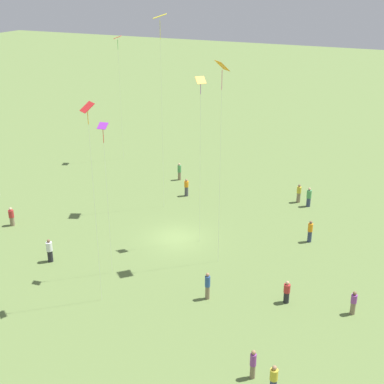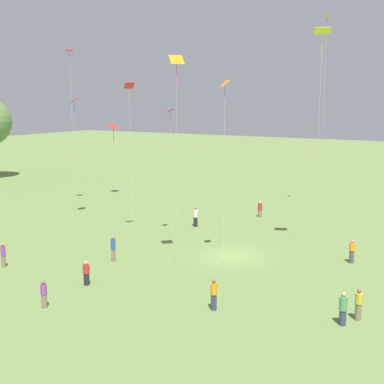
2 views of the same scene
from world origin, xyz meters
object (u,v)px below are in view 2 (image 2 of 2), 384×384
at_px(kite_9, 225,97).
at_px(person_6, 352,252).
at_px(kite_5, 74,105).
at_px(kite_6, 177,70).
at_px(kite_1, 129,94).
at_px(kite_4, 322,40).
at_px(kite_2, 113,128).
at_px(kite_3, 170,120).
at_px(person_1, 196,217).
at_px(person_3, 359,305).
at_px(person_8, 113,248).
at_px(person_2, 3,255).
at_px(kite_7, 326,40).
at_px(person_7, 343,309).
at_px(person_9, 86,273).
at_px(person_10, 44,294).
at_px(kite_8, 70,61).
at_px(person_5, 214,295).
at_px(person_4, 260,209).

bearing_deg(kite_9, person_6, 121.60).
distance_m(kite_5, kite_6, 18.15).
height_order(kite_1, kite_4, kite_4).
distance_m(kite_2, kite_9, 29.16).
distance_m(kite_3, kite_5, 11.85).
height_order(person_1, person_3, person_1).
relative_size(person_8, kite_6, 0.13).
relative_size(person_3, kite_9, 0.14).
distance_m(person_2, kite_7, 36.19).
relative_size(person_6, person_7, 0.95).
distance_m(person_9, kite_1, 16.37).
xyz_separation_m(person_3, kite_2, (22.21, 34.18, 7.34)).
xyz_separation_m(person_9, kite_6, (5.93, -3.08, 12.72)).
xyz_separation_m(person_9, kite_9, (8.40, -5.39, 11.02)).
xyz_separation_m(person_7, kite_1, (8.82, 20.24, 11.12)).
bearing_deg(kite_9, person_10, -21.13).
distance_m(person_2, kite_8, 25.18).
height_order(person_5, kite_7, kite_7).
distance_m(person_6, kite_2, 34.41).
bearing_deg(kite_7, person_6, 64.67).
xyz_separation_m(person_1, kite_7, (12.02, -7.92, 16.42)).
relative_size(person_7, kite_4, 0.11).
bearing_deg(kite_1, kite_7, -132.69).
bearing_deg(kite_1, person_7, 143.94).
xyz_separation_m(person_10, kite_9, (12.48, -4.90, 10.98)).
xyz_separation_m(person_9, kite_2, (25.40, 18.03, 7.44)).
bearing_deg(person_1, person_2, 130.64).
distance_m(person_2, person_10, 8.84).
distance_m(person_5, person_10, 9.56).
xyz_separation_m(person_1, kite_1, (-6.16, 2.66, 11.12)).
relative_size(person_4, person_10, 1.01).
bearing_deg(kite_2, person_6, -74.01).
distance_m(kite_3, kite_9, 8.04).
bearing_deg(person_7, person_10, -9.48).
distance_m(person_3, person_5, 7.76).
relative_size(kite_6, kite_9, 1.12).
xyz_separation_m(person_1, person_6, (-3.93, -15.26, -0.04)).
relative_size(person_5, kite_1, 0.14).
bearing_deg(kite_6, person_1, 110.75).
xyz_separation_m(person_1, person_9, (-17.13, -1.97, -0.12)).
relative_size(person_9, person_10, 0.98).
relative_size(person_8, person_9, 1.21).
bearing_deg(kite_6, kite_3, 122.60).
bearing_deg(kite_9, kite_2, -125.65).
xyz_separation_m(person_7, kite_3, (10.02, 17.08, 9.02)).
height_order(kite_5, kite_7, kite_7).
bearing_deg(person_2, person_9, -51.56).
bearing_deg(kite_5, person_1, 114.34).
distance_m(person_4, kite_4, 19.90).
height_order(person_2, person_5, person_5).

